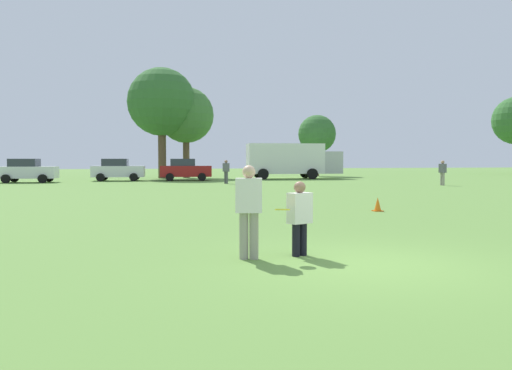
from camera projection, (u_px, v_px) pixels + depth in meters
name	position (u px, v px, depth m)	size (l,w,h in m)	color
ground_plane	(370.00, 265.00, 8.83)	(176.28, 176.28, 0.00)	#608C3D
player_thrower	(249.00, 206.00, 9.30)	(0.52, 0.37, 1.69)	gray
player_defender	(300.00, 215.00, 9.62)	(0.50, 0.41, 1.39)	black
frisbee	(282.00, 210.00, 9.25)	(0.27, 0.27, 0.06)	yellow
traffic_cone	(378.00, 205.00, 17.88)	(0.32, 0.32, 0.48)	#D8590C
parked_car_mid_left	(27.00, 170.00, 39.51)	(4.30, 2.41, 1.82)	silver
parked_car_center	(118.00, 170.00, 42.60)	(4.30, 2.41, 1.82)	silver
parked_car_mid_right	(185.00, 169.00, 43.14)	(4.30, 2.41, 1.82)	maroon
box_truck	(292.00, 159.00, 46.95)	(8.63, 3.35, 3.18)	white
bystander_sideline_watcher	(226.00, 170.00, 37.82)	(0.47, 0.55, 1.73)	#4C4C51
bystander_far_jogger	(443.00, 171.00, 35.25)	(0.38, 0.52, 1.71)	gray
tree_east_birch	(162.00, 102.00, 47.88)	(6.30, 6.30, 10.23)	brown
tree_east_oak	(186.00, 115.00, 49.31)	(5.32, 5.32, 8.64)	brown
tree_far_east_pine	(317.00, 134.00, 54.20)	(3.94, 3.94, 6.40)	brown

